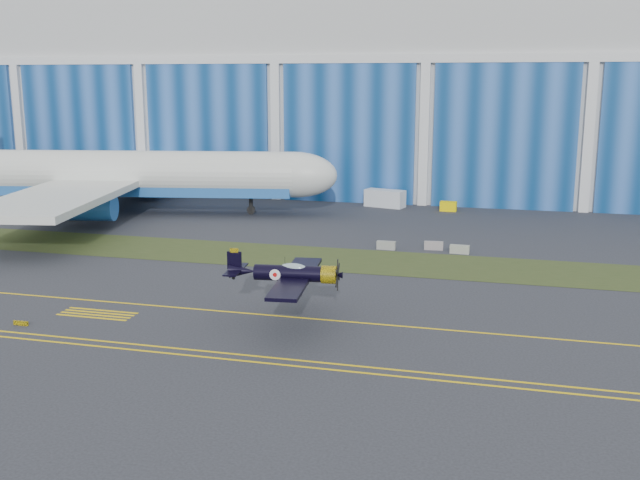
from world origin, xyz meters
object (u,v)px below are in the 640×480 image
(warbird, at_px, (289,273))
(jetliner, at_px, (108,124))
(shipping_container, at_px, (385,198))
(tug, at_px, (448,206))

(warbird, relative_size, jetliner, 0.16)
(warbird, distance_m, jetliner, 54.74)
(warbird, height_order, jetliner, jetliner)
(warbird, xyz_separation_m, shipping_container, (-2.13, 53.24, -2.74))
(jetliner, relative_size, shipping_container, 13.97)
(tug, bearing_deg, warbird, -96.91)
(shipping_container, bearing_deg, jetliner, -143.54)
(jetliner, bearing_deg, tug, 5.55)
(warbird, xyz_separation_m, jetliner, (-37.18, 39.37, 8.01))
(jetliner, distance_m, tug, 47.28)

